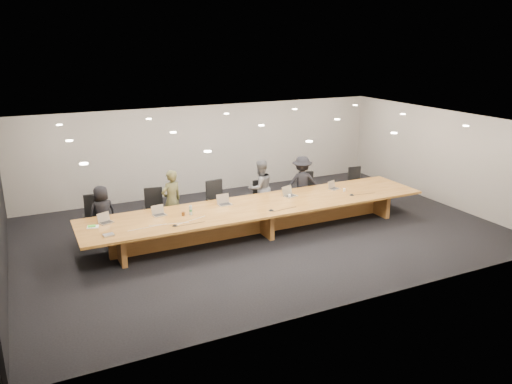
# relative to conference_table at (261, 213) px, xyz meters

# --- Properties ---
(ground) EXTENTS (12.00, 12.00, 0.00)m
(ground) POSITION_rel_conference_table_xyz_m (0.00, 0.00, -0.52)
(ground) COLOR black
(ground) RESTS_ON ground
(back_wall) EXTENTS (12.00, 0.02, 2.80)m
(back_wall) POSITION_rel_conference_table_xyz_m (0.00, 4.00, 0.88)
(back_wall) COLOR beige
(back_wall) RESTS_ON ground
(conference_table) EXTENTS (9.00, 1.80, 0.75)m
(conference_table) POSITION_rel_conference_table_xyz_m (0.00, 0.00, 0.00)
(conference_table) COLOR brown
(conference_table) RESTS_ON ground
(chair_far_left) EXTENTS (0.63, 0.63, 1.13)m
(chair_far_left) POSITION_rel_conference_table_xyz_m (-3.88, 1.33, 0.05)
(chair_far_left) COLOR black
(chair_far_left) RESTS_ON ground
(chair_left) EXTENTS (0.65, 0.65, 1.11)m
(chair_left) POSITION_rel_conference_table_xyz_m (-2.40, 1.34, 0.04)
(chair_left) COLOR black
(chair_left) RESTS_ON ground
(chair_mid_left) EXTENTS (0.67, 0.67, 1.16)m
(chair_mid_left) POSITION_rel_conference_table_xyz_m (-0.70, 1.16, 0.06)
(chair_mid_left) COLOR black
(chair_mid_left) RESTS_ON ground
(chair_mid_right) EXTENTS (0.55, 0.55, 1.01)m
(chair_mid_right) POSITION_rel_conference_table_xyz_m (0.63, 1.15, -0.02)
(chair_mid_right) COLOR black
(chair_mid_right) RESTS_ON ground
(chair_right) EXTENTS (0.66, 0.66, 1.06)m
(chair_right) POSITION_rel_conference_table_xyz_m (2.14, 1.24, 0.01)
(chair_right) COLOR black
(chair_right) RESTS_ON ground
(chair_far_right) EXTENTS (0.57, 0.57, 1.00)m
(chair_far_right) POSITION_rel_conference_table_xyz_m (3.94, 1.27, -0.02)
(chair_far_right) COLOR black
(chair_far_right) RESTS_ON ground
(person_a) EXTENTS (0.76, 0.59, 1.38)m
(person_a) POSITION_rel_conference_table_xyz_m (-3.71, 1.26, 0.17)
(person_a) COLOR black
(person_a) RESTS_ON ground
(person_b) EXTENTS (0.68, 0.56, 1.61)m
(person_b) POSITION_rel_conference_table_xyz_m (-1.99, 1.15, 0.28)
(person_b) COLOR #3D3C21
(person_b) RESTS_ON ground
(person_c) EXTENTS (0.84, 0.70, 1.58)m
(person_c) POSITION_rel_conference_table_xyz_m (0.57, 1.22, 0.27)
(person_c) COLOR #4C4D4F
(person_c) RESTS_ON ground
(person_d) EXTENTS (1.15, 0.87, 1.57)m
(person_d) POSITION_rel_conference_table_xyz_m (1.89, 1.17, 0.27)
(person_d) COLOR black
(person_d) RESTS_ON ground
(laptop_a) EXTENTS (0.36, 0.31, 0.24)m
(laptop_a) POSITION_rel_conference_table_xyz_m (-3.77, 0.34, 0.35)
(laptop_a) COLOR tan
(laptop_a) RESTS_ON conference_table
(laptop_b) EXTENTS (0.33, 0.26, 0.24)m
(laptop_b) POSITION_rel_conference_table_xyz_m (-2.54, 0.31, 0.35)
(laptop_b) COLOR #BDAD90
(laptop_b) RESTS_ON conference_table
(laptop_c) EXTENTS (0.35, 0.26, 0.27)m
(laptop_c) POSITION_rel_conference_table_xyz_m (-0.84, 0.37, 0.36)
(laptop_c) COLOR tan
(laptop_c) RESTS_ON conference_table
(laptop_d) EXTENTS (0.41, 0.35, 0.27)m
(laptop_d) POSITION_rel_conference_table_xyz_m (1.01, 0.28, 0.37)
(laptop_d) COLOR #BCB190
(laptop_d) RESTS_ON conference_table
(laptop_e) EXTENTS (0.35, 0.30, 0.23)m
(laptop_e) POSITION_rel_conference_table_xyz_m (2.45, 0.33, 0.34)
(laptop_e) COLOR #C5B197
(laptop_e) RESTS_ON conference_table
(water_bottle) EXTENTS (0.08, 0.08, 0.22)m
(water_bottle) POSITION_rel_conference_table_xyz_m (-1.86, 0.03, 0.34)
(water_bottle) COLOR #ACBCB9
(water_bottle) RESTS_ON conference_table
(amber_mug) EXTENTS (0.08, 0.08, 0.10)m
(amber_mug) POSITION_rel_conference_table_xyz_m (-2.04, 0.05, 0.28)
(amber_mug) COLOR brown
(amber_mug) RESTS_ON conference_table
(paper_cup_near) EXTENTS (0.08, 0.08, 0.08)m
(paper_cup_near) POSITION_rel_conference_table_xyz_m (0.94, 0.20, 0.27)
(paper_cup_near) COLOR white
(paper_cup_near) RESTS_ON conference_table
(paper_cup_far) EXTENTS (0.09, 0.09, 0.09)m
(paper_cup_far) POSITION_rel_conference_table_xyz_m (2.57, 0.03, 0.27)
(paper_cup_far) COLOR silver
(paper_cup_far) RESTS_ON conference_table
(notepad) EXTENTS (0.29, 0.25, 0.02)m
(notepad) POSITION_rel_conference_table_xyz_m (-4.09, 0.20, 0.24)
(notepad) COLOR silver
(notepad) RESTS_ON conference_table
(lime_gadget) EXTENTS (0.18, 0.12, 0.03)m
(lime_gadget) POSITION_rel_conference_table_xyz_m (-4.11, 0.21, 0.26)
(lime_gadget) COLOR #50C634
(lime_gadget) RESTS_ON notepad
(av_box) EXTENTS (0.24, 0.20, 0.03)m
(av_box) POSITION_rel_conference_table_xyz_m (-3.87, -0.46, 0.25)
(av_box) COLOR silver
(av_box) RESTS_ON conference_table
(mic_left) EXTENTS (0.16, 0.16, 0.03)m
(mic_left) POSITION_rel_conference_table_xyz_m (-2.42, -0.52, 0.25)
(mic_left) COLOR black
(mic_left) RESTS_ON conference_table
(mic_center) EXTENTS (0.14, 0.14, 0.03)m
(mic_center) POSITION_rel_conference_table_xyz_m (0.01, -0.53, 0.25)
(mic_center) COLOR black
(mic_center) RESTS_ON conference_table
(mic_right) EXTENTS (0.17, 0.17, 0.03)m
(mic_right) POSITION_rel_conference_table_xyz_m (2.55, -0.35, 0.25)
(mic_right) COLOR black
(mic_right) RESTS_ON conference_table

